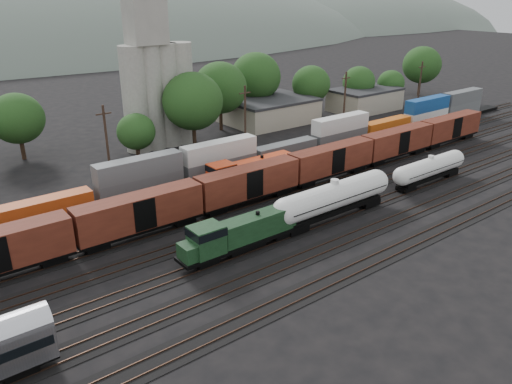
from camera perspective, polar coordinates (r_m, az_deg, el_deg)
ground at (r=62.89m, az=1.90°, el=-2.85°), size 600.00×600.00×0.00m
tracks at (r=62.87m, az=1.90°, el=-2.81°), size 180.00×33.20×0.20m
green_locomotive at (r=53.37m, az=-2.15°, el=-4.82°), size 15.71×2.77×4.16m
tank_car_a at (r=61.90m, az=8.88°, el=-0.60°), size 18.81×3.37×4.93m
tank_car_b at (r=76.93m, az=19.23°, el=2.60°), size 15.45×2.77×4.05m
orange_locomotive at (r=71.12m, az=-1.15°, el=2.31°), size 16.91×2.82×4.23m
boxcar_string at (r=58.12m, az=-13.15°, el=-2.27°), size 138.20×2.90×4.20m
container_wall at (r=71.69m, az=-7.65°, el=2.56°), size 160.69×2.60×5.80m
grain_silo at (r=90.48m, az=-11.24°, el=12.02°), size 13.40×5.00×29.00m
industrial_sheds at (r=93.21m, az=-8.80°, el=6.99°), size 119.38×17.26×5.10m
tree_band at (r=93.08m, az=-10.61°, el=10.01°), size 168.01×23.40×14.01m
utility_poles at (r=77.96m, az=-8.41°, el=6.79°), size 122.20×0.36×12.00m
distant_hills at (r=313.37m, az=-26.56°, el=11.28°), size 860.00×286.00×130.00m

